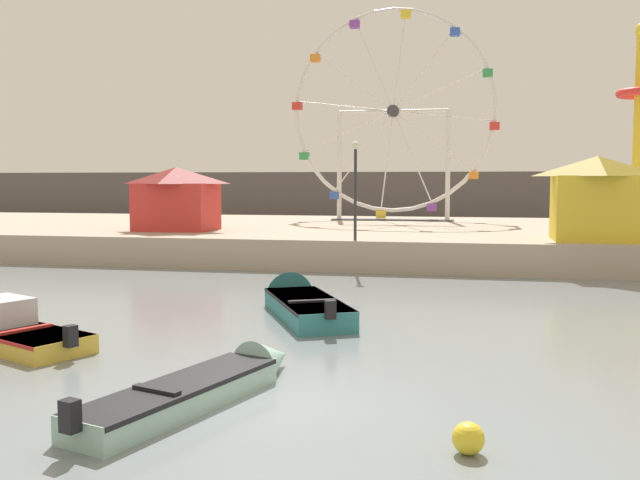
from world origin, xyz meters
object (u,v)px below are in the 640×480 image
object	(u,v)px
carnival_booth_yellow_awning	(597,197)
motorboat_seafoam	(212,382)
drop_tower_yellow_tower	(640,130)
carnival_booth_red_striped	(176,197)
promenade_lamp_near	(355,176)
ferris_wheel_white_frame	(393,115)
mooring_buoy_orange	(468,438)
motorboat_teal_painted	(299,302)

from	to	relation	value
carnival_booth_yellow_awning	motorboat_seafoam	bearing A→B (deg)	-115.72
motorboat_seafoam	drop_tower_yellow_tower	xyz separation A→B (m)	(13.54, 30.41, 6.22)
carnival_booth_red_striped	promenade_lamp_near	bearing A→B (deg)	-23.24
ferris_wheel_white_frame	carnival_booth_yellow_awning	size ratio (longest dim) A/B	3.40
drop_tower_yellow_tower	mooring_buoy_orange	xyz separation A→B (m)	(-9.27, -32.17, -6.23)
carnival_booth_red_striped	carnival_booth_yellow_awning	bearing A→B (deg)	-6.61
drop_tower_yellow_tower	promenade_lamp_near	xyz separation A→B (m)	(-13.63, -13.83, -2.61)
ferris_wheel_white_frame	drop_tower_yellow_tower	xyz separation A→B (m)	(13.59, -0.53, -1.11)
motorboat_teal_painted	drop_tower_yellow_tower	world-z (taller)	drop_tower_yellow_tower
drop_tower_yellow_tower	promenade_lamp_near	world-z (taller)	drop_tower_yellow_tower
motorboat_teal_painted	promenade_lamp_near	bearing A→B (deg)	-28.10
carnival_booth_red_striped	carnival_booth_yellow_awning	world-z (taller)	carnival_booth_yellow_awning
promenade_lamp_near	ferris_wheel_white_frame	bearing A→B (deg)	89.82
motorboat_seafoam	promenade_lamp_near	bearing A→B (deg)	18.28
motorboat_seafoam	carnival_booth_yellow_awning	xyz separation A→B (m)	(9.33, 18.45, 2.79)
carnival_booth_red_striped	motorboat_seafoam	bearing A→B (deg)	-65.70
drop_tower_yellow_tower	carnival_booth_red_striped	bearing A→B (deg)	-156.66
carnival_booth_yellow_awning	mooring_buoy_orange	size ratio (longest dim) A/B	8.36
ferris_wheel_white_frame	mooring_buoy_orange	xyz separation A→B (m)	(4.32, -32.70, -7.34)
motorboat_teal_painted	motorboat_seafoam	world-z (taller)	motorboat_teal_painted
carnival_booth_red_striped	promenade_lamp_near	xyz separation A→B (m)	(9.29, -3.94, 0.99)
motorboat_seafoam	mooring_buoy_orange	distance (m)	4.62
motorboat_seafoam	ferris_wheel_white_frame	distance (m)	31.80
motorboat_teal_painted	ferris_wheel_white_frame	xyz separation A→B (m)	(0.28, 23.19, 7.27)
ferris_wheel_white_frame	drop_tower_yellow_tower	bearing A→B (deg)	-2.25
motorboat_seafoam	carnival_booth_red_striped	size ratio (longest dim) A/B	1.38
motorboat_seafoam	drop_tower_yellow_tower	distance (m)	33.87
drop_tower_yellow_tower	mooring_buoy_orange	world-z (taller)	drop_tower_yellow_tower
motorboat_teal_painted	promenade_lamp_near	distance (m)	9.52
promenade_lamp_near	motorboat_seafoam	bearing A→B (deg)	-89.68
carnival_booth_yellow_awning	mooring_buoy_orange	distance (m)	21.01
carnival_booth_red_striped	carnival_booth_yellow_awning	distance (m)	18.82
promenade_lamp_near	mooring_buoy_orange	world-z (taller)	promenade_lamp_near
motorboat_seafoam	drop_tower_yellow_tower	bearing A→B (deg)	-6.04
motorboat_seafoam	mooring_buoy_orange	size ratio (longest dim) A/B	12.21
ferris_wheel_white_frame	promenade_lamp_near	distance (m)	14.83
drop_tower_yellow_tower	carnival_booth_yellow_awning	size ratio (longest dim) A/B	2.98
carnival_booth_yellow_awning	mooring_buoy_orange	world-z (taller)	carnival_booth_yellow_awning
motorboat_seafoam	promenade_lamp_near	distance (m)	16.97
motorboat_teal_painted	drop_tower_yellow_tower	xyz separation A→B (m)	(13.87, 22.65, 6.16)
carnival_booth_red_striped	mooring_buoy_orange	distance (m)	26.26
carnival_booth_yellow_awning	promenade_lamp_near	xyz separation A→B (m)	(-9.42, -1.86, 0.83)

